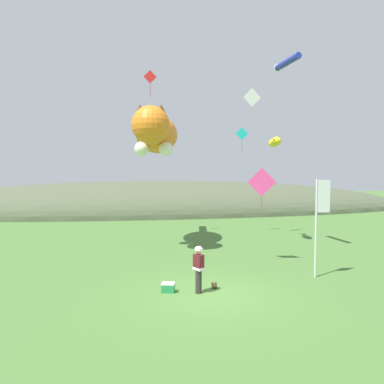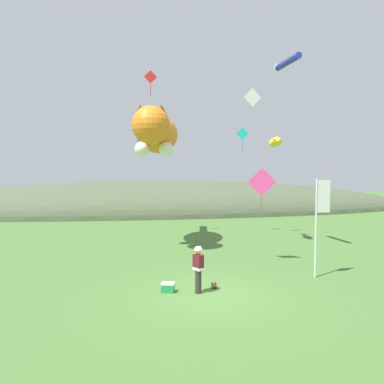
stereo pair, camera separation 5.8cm
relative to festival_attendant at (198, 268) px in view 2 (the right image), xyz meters
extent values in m
plane|color=#477033|center=(0.35, -0.28, -0.95)|extent=(120.00, 120.00, 0.00)
ellipsoid|color=#4C563D|center=(0.35, 27.90, -0.95)|extent=(59.57, 14.67, 6.79)
cylinder|color=#332D28|center=(0.00, 0.00, -0.51)|extent=(0.24, 0.24, 0.88)
cube|color=#59191E|center=(0.00, 0.00, 0.23)|extent=(0.41, 0.47, 0.60)
cube|color=white|center=(0.00, 0.00, -0.01)|extent=(0.43, 0.49, 0.10)
sphere|color=tan|center=(0.00, 0.00, 0.64)|extent=(0.20, 0.20, 0.20)
cylinder|color=silver|center=(0.00, 0.00, 0.73)|extent=(0.30, 0.30, 0.09)
cylinder|color=silver|center=(0.00, 0.00, 0.79)|extent=(0.20, 0.20, 0.07)
cylinder|color=olive|center=(0.70, 0.45, -0.83)|extent=(0.15, 0.19, 0.19)
cylinder|color=brown|center=(0.63, 0.45, -0.83)|extent=(0.02, 0.26, 0.26)
cylinder|color=brown|center=(0.78, 0.45, -0.83)|extent=(0.02, 0.26, 0.26)
cube|color=#268C4C|center=(-1.12, 0.29, -0.80)|extent=(0.55, 0.43, 0.30)
cube|color=white|center=(-1.12, 0.29, -0.62)|extent=(0.56, 0.44, 0.06)
cylinder|color=silver|center=(5.36, 1.24, 1.18)|extent=(0.08, 0.08, 4.28)
cube|color=white|center=(5.68, 1.24, 2.57)|extent=(0.60, 0.03, 1.40)
ellipsoid|color=orange|center=(-0.90, 9.48, 5.86)|extent=(3.32, 5.16, 2.28)
ellipsoid|color=white|center=(-0.94, 9.25, 5.45)|extent=(1.91, 3.31, 1.26)
sphere|color=orange|center=(-1.42, 6.56, 6.09)|extent=(2.06, 2.06, 2.06)
cone|color=#522A0A|center=(-0.87, 6.46, 6.84)|extent=(0.85, 0.85, 0.69)
cone|color=#522A0A|center=(-1.98, 6.66, 6.84)|extent=(0.85, 0.85, 0.69)
sphere|color=white|center=(-0.52, 7.70, 4.89)|extent=(0.82, 0.82, 0.82)
sphere|color=white|center=(-1.88, 7.94, 4.89)|extent=(0.82, 0.82, 0.82)
cylinder|color=orange|center=(-0.26, 13.07, 5.98)|extent=(0.98, 2.57, 0.55)
ellipsoid|color=yellow|center=(6.40, 8.47, 5.44)|extent=(0.91, 1.64, 0.55)
cone|color=yellow|center=(6.63, 9.48, 5.44)|extent=(0.64, 0.61, 0.55)
cone|color=yellow|center=(6.39, 8.43, 5.68)|extent=(0.31, 0.31, 0.26)
sphere|color=black|center=(6.10, 8.02, 5.49)|extent=(0.13, 0.13, 0.13)
cylinder|color=#2633A5|center=(6.07, 6.17, 9.62)|extent=(0.53, 2.47, 0.36)
torus|color=white|center=(5.98, 7.39, 9.62)|extent=(0.44, 0.09, 0.44)
cube|color=white|center=(5.54, 10.64, 8.52)|extent=(1.25, 0.12, 1.25)
cylinder|color=black|center=(5.54, 10.65, 8.52)|extent=(0.84, 0.08, 0.02)
cube|color=#A9A9A9|center=(5.54, 10.64, 7.44)|extent=(0.03, 0.01, 0.90)
cube|color=red|center=(-1.17, 11.89, 9.91)|extent=(0.88, 0.09, 0.88)
cylinder|color=black|center=(-1.17, 11.91, 9.91)|extent=(0.59, 0.06, 0.02)
cube|color=maroon|center=(-1.17, 11.89, 9.02)|extent=(0.03, 0.01, 0.90)
cube|color=#19BFBF|center=(5.29, 12.07, 6.24)|extent=(0.89, 0.11, 0.90)
cylinder|color=black|center=(5.29, 12.08, 6.24)|extent=(0.60, 0.08, 0.02)
cube|color=#118585|center=(5.29, 12.07, 5.34)|extent=(0.03, 0.01, 0.90)
cube|color=#E53F8C|center=(3.86, 3.90, 3.10)|extent=(1.27, 0.62, 1.40)
cylinder|color=black|center=(3.86, 3.91, 3.10)|extent=(0.86, 0.42, 0.02)
cube|color=#A02C62|center=(3.86, 3.90, 1.95)|extent=(0.03, 0.02, 0.90)
camera|label=1|loc=(-2.46, -13.66, 3.73)|focal=35.00mm
camera|label=2|loc=(-2.41, -13.67, 3.73)|focal=35.00mm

